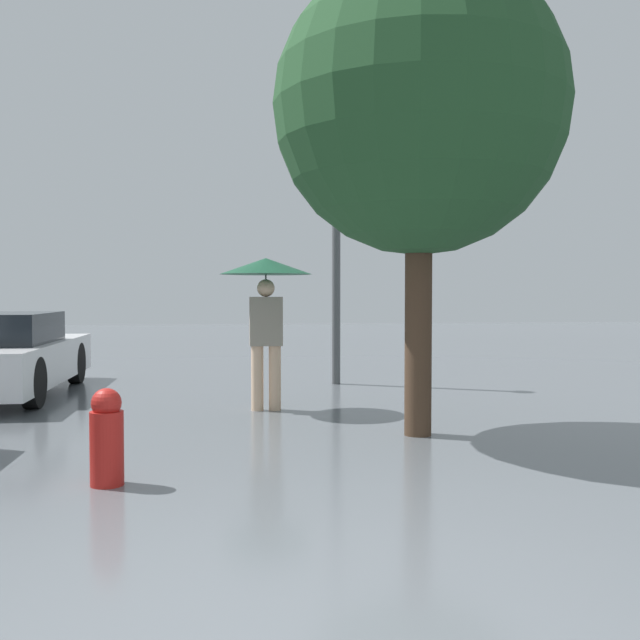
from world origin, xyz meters
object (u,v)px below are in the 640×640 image
at_px(tree, 419,109).
at_px(fire_hydrant, 107,437).
at_px(pedestrian, 266,287).
at_px(street_lamp, 336,224).

distance_m(tree, fire_hydrant, 4.30).
bearing_deg(tree, fire_hydrant, -151.40).
xyz_separation_m(pedestrian, fire_hydrant, (-1.36, -3.25, -1.15)).
height_order(pedestrian, tree, tree).
height_order(pedestrian, street_lamp, street_lamp).
xyz_separation_m(street_lamp, fire_hydrant, (-2.59, -5.62, -2.15)).
height_order(tree, fire_hydrant, tree).
xyz_separation_m(pedestrian, street_lamp, (1.23, 2.38, 1.00)).
xyz_separation_m(tree, street_lamp, (-0.20, 4.10, -0.74)).
bearing_deg(pedestrian, fire_hydrant, -112.77).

